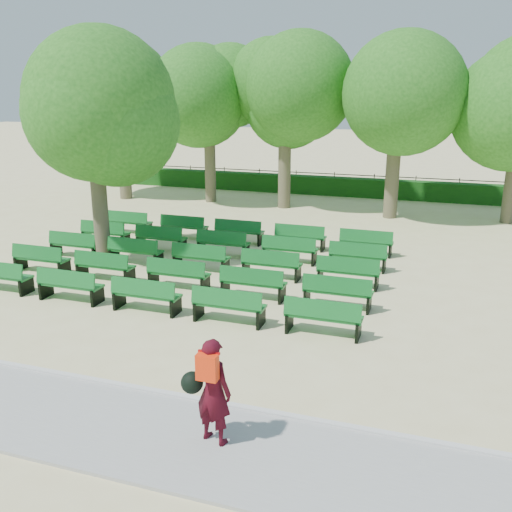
# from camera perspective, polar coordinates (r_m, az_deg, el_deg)

# --- Properties ---
(ground) EXTENTS (120.00, 120.00, 0.00)m
(ground) POSITION_cam_1_polar(r_m,az_deg,el_deg) (16.43, -5.53, -2.10)
(ground) COLOR beige
(paving) EXTENTS (30.00, 2.20, 0.06)m
(paving) POSITION_cam_1_polar(r_m,az_deg,el_deg) (10.71, -22.33, -13.89)
(paving) COLOR #A6A6A2
(paving) RESTS_ON ground
(curb) EXTENTS (30.00, 0.12, 0.10)m
(curb) POSITION_cam_1_polar(r_m,az_deg,el_deg) (11.46, -18.58, -11.27)
(curb) COLOR silver
(curb) RESTS_ON ground
(hedge) EXTENTS (26.00, 0.70, 0.90)m
(hedge) POSITION_cam_1_polar(r_m,az_deg,el_deg) (29.30, 5.72, 7.08)
(hedge) COLOR #154C14
(hedge) RESTS_ON ground
(fence) EXTENTS (26.00, 0.10, 1.02)m
(fence) POSITION_cam_1_polar(r_m,az_deg,el_deg) (29.76, 5.87, 6.34)
(fence) COLOR black
(fence) RESTS_ON ground
(tree_line) EXTENTS (21.80, 6.80, 7.04)m
(tree_line) POSITION_cam_1_polar(r_m,az_deg,el_deg) (25.56, 3.64, 4.71)
(tree_line) COLOR #2E751F
(tree_line) RESTS_ON ground
(bench_array) EXTENTS (1.71, 0.59, 1.07)m
(bench_array) POSITION_cam_1_polar(r_m,az_deg,el_deg) (16.96, -5.40, -1.18)
(bench_array) COLOR #126B26
(bench_array) RESTS_ON ground
(tree_among) EXTENTS (4.50, 4.50, 6.20)m
(tree_among) POSITION_cam_1_polar(r_m,az_deg,el_deg) (17.81, -15.94, 12.48)
(tree_among) COLOR brown
(tree_among) RESTS_ON ground
(person) EXTENTS (0.83, 0.54, 1.68)m
(person) POSITION_cam_1_polar(r_m,az_deg,el_deg) (8.70, -4.50, -13.15)
(person) COLOR #400913
(person) RESTS_ON ground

